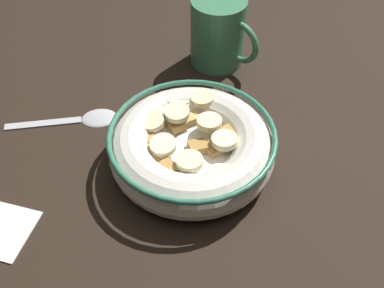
% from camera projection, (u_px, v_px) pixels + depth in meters
% --- Properties ---
extents(ground_plane, '(1.06, 1.06, 0.02)m').
position_uv_depth(ground_plane, '(192.00, 168.00, 0.53)').
color(ground_plane, black).
extents(cereal_bowl, '(0.18, 0.18, 0.05)m').
position_uv_depth(cereal_bowl, '(192.00, 146.00, 0.50)').
color(cereal_bowl, silver).
rests_on(cereal_bowl, ground_plane).
extents(spoon, '(0.10, 0.12, 0.01)m').
position_uv_depth(spoon, '(87.00, 118.00, 0.56)').
color(spoon, '#B7B7BC').
rests_on(spoon, ground_plane).
extents(coffee_mug, '(0.10, 0.07, 0.09)m').
position_uv_depth(coffee_mug, '(219.00, 32.00, 0.61)').
color(coffee_mug, '#3F7F59').
rests_on(coffee_mug, ground_plane).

